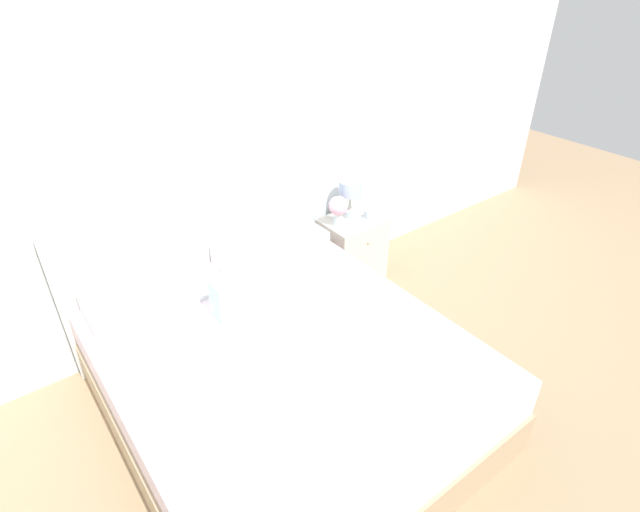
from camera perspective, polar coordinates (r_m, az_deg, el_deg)
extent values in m
plane|color=tan|center=(3.94, -12.55, -7.21)|extent=(12.00, 12.00, 0.00)
cube|color=white|center=(3.35, -15.74, 10.88)|extent=(8.00, 0.06, 2.60)
cube|color=tan|center=(3.14, -3.90, -15.30)|extent=(1.85, 2.13, 0.30)
cube|color=white|center=(2.94, -4.10, -11.72)|extent=(1.81, 2.09, 0.25)
cube|color=white|center=(3.61, -13.37, -0.86)|extent=(1.88, 0.05, 1.07)
cube|color=white|center=(3.27, -18.79, -3.97)|extent=(0.77, 0.36, 0.14)
cube|color=white|center=(3.56, -5.57, 0.97)|extent=(0.77, 0.36, 0.14)
cube|color=silver|center=(3.06, -8.58, -3.97)|extent=(0.41, 0.14, 0.24)
cube|color=silver|center=(4.17, 3.67, 0.78)|extent=(0.48, 0.38, 0.56)
sphere|color=#B2AD93|center=(3.96, 5.60, 1.52)|extent=(0.02, 0.02, 0.02)
cylinder|color=#A8B2BC|center=(4.07, 3.41, 4.98)|extent=(0.12, 0.12, 0.06)
cylinder|color=#B7B29E|center=(4.03, 3.45, 6.17)|extent=(0.02, 0.02, 0.13)
cylinder|color=#A8BCDB|center=(3.97, 3.51, 7.81)|extent=(0.18, 0.18, 0.12)
cylinder|color=silver|center=(3.90, 2.08, 4.26)|extent=(0.07, 0.07, 0.12)
sphere|color=#EFB2C6|center=(3.85, 2.12, 5.76)|extent=(0.15, 0.15, 0.15)
sphere|color=#609356|center=(3.89, 2.54, 5.41)|extent=(0.07, 0.07, 0.07)
cube|color=silver|center=(4.05, 5.65, 4.83)|extent=(0.08, 0.04, 0.06)
cylinder|color=white|center=(4.04, 5.87, 4.71)|extent=(0.05, 0.00, 0.05)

